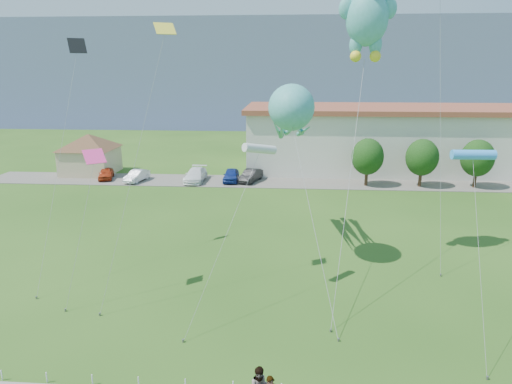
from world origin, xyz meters
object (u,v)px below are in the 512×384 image
Objects in this scene: octopus_kite at (291,117)px; parked_car_red at (106,173)px; parked_car_silver at (137,176)px; parked_car_blue at (231,175)px; warehouse at (479,139)px; teddy_bear_kite at (368,12)px; pavilion at (89,150)px; parked_car_white at (196,175)px; parked_car_black at (251,175)px.

parked_car_red is at bearing 135.49° from octopus_kite.
parked_car_red is 0.97× the size of parked_car_silver.
octopus_kite reaches higher than parked_car_red.
warehouse is at bearing 14.69° from parked_car_blue.
warehouse is 38.48m from teddy_bear_kite.
pavilion is 4.93m from parked_car_red.
pavilion reaches higher than parked_car_white.
octopus_kite is 8.04m from teddy_bear_kite.
parked_car_black is at bearing 4.53° from parked_car_white.
teddy_bear_kite is (4.64, 0.33, 6.55)m from octopus_kite.
warehouse is 37.18m from parked_car_white.
pavilion reaches higher than parked_car_blue.
teddy_bear_kite is at bearing -123.49° from warehouse.
warehouse is 11.63× the size of parked_car_white.
parked_car_blue is at bearing 5.28° from parked_car_white.
teddy_bear_kite is at bearing -29.81° from parked_car_silver.
parked_car_blue is at bearing -9.58° from pavilion.
teddy_bear_kite is (22.64, -20.51, 15.68)m from parked_car_silver.
parked_car_blue is 0.99× the size of parked_car_black.
parked_car_red is at bearing -43.81° from pavilion.
parked_car_white is at bearing 126.79° from teddy_bear_kite.
parked_car_white is at bearing 117.41° from octopus_kite.
parked_car_white is (-35.81, -9.43, -3.30)m from warehouse.
pavilion reaches higher than parked_car_silver.
parked_car_black is (17.57, 0.01, 0.05)m from parked_car_red.
parked_car_red is at bearing -179.84° from parked_car_silver.
octopus_kite is at bearing -128.86° from warehouse.
parked_car_blue is 0.26× the size of octopus_kite.
warehouse is 14.06× the size of parked_car_black.
parked_car_black is 23.98m from octopus_kite.
octopus_kite reaches higher than parked_car_silver.
octopus_kite reaches higher than parked_car_blue.
parked_car_white is at bearing -16.91° from parked_car_red.
parked_car_blue is 0.23× the size of teddy_bear_kite.
teddy_bear_kite is (26.73, -21.39, 15.68)m from parked_car_red.
parked_car_white is at bearing -165.24° from warehouse.
parked_car_red is 0.24× the size of octopus_kite.
pavilion is at bearing 169.05° from parked_car_blue.
octopus_kite is at bearing -36.81° from parked_car_silver.
octopus_kite reaches higher than parked_car_white.
teddy_bear_kite is (9.17, -21.40, 15.63)m from parked_car_black.
pavilion is at bearing 140.75° from teddy_bear_kite.
parked_car_black reaches higher than parked_car_silver.
octopus_kite is (18.00, -20.83, 9.13)m from parked_car_silver.
octopus_kite is (11.05, -21.30, 9.03)m from parked_car_white.
octopus_kite is (6.85, -21.63, 9.06)m from parked_car_blue.
octopus_kite reaches higher than warehouse.
octopus_kite is at bearing -59.27° from parked_car_red.
parked_car_blue is at bearing 118.34° from teddy_bear_kite.
parked_car_blue is at bearing 16.46° from parked_car_silver.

